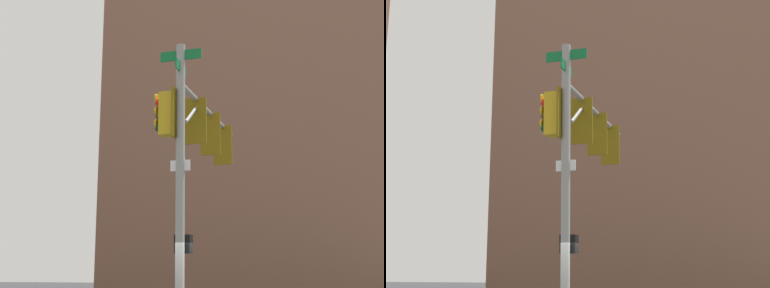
# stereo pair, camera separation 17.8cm
# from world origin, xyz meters

# --- Properties ---
(signal_pole_assembly) EXTENTS (1.18, 5.38, 7.01)m
(signal_pole_assembly) POSITION_xyz_m (-0.31, 1.39, 4.92)
(signal_pole_assembly) COLOR gray
(signal_pole_assembly) RESTS_ON ground_plane
(building_brick_nearside) EXTENTS (26.78, 20.90, 50.04)m
(building_brick_nearside) POSITION_xyz_m (-7.85, 40.47, 25.02)
(building_brick_nearside) COLOR #845B47
(building_brick_nearside) RESTS_ON ground_plane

